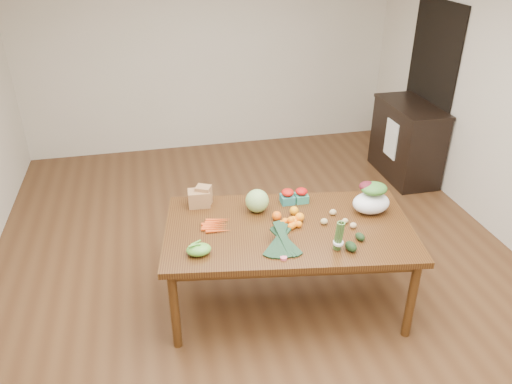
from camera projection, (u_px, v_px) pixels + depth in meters
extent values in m
plane|color=#55361D|center=(259.00, 267.00, 4.71)|extent=(6.00, 6.00, 0.00)
cube|color=beige|center=(209.00, 51.00, 6.63)|extent=(5.00, 0.02, 2.70)
cube|color=#4A2E11|center=(287.00, 265.00, 4.12)|extent=(2.09, 1.37, 0.75)
cube|color=black|center=(428.00, 91.00, 6.05)|extent=(0.02, 1.00, 2.10)
cube|color=black|center=(407.00, 141.00, 6.18)|extent=(0.52, 1.02, 0.94)
cube|color=white|center=(391.00, 139.00, 6.02)|extent=(0.02, 0.28, 0.45)
sphere|color=#90C571|center=(257.00, 201.00, 4.10)|extent=(0.19, 0.19, 0.19)
sphere|color=orange|center=(277.00, 216.00, 4.01)|extent=(0.08, 0.08, 0.08)
sphere|color=#F6A00F|center=(294.00, 211.00, 4.08)|extent=(0.07, 0.07, 0.07)
sphere|color=#FF9D0F|center=(300.00, 217.00, 3.99)|extent=(0.07, 0.07, 0.07)
ellipsoid|color=#5EA738|center=(199.00, 250.00, 3.60)|extent=(0.18, 0.14, 0.08)
ellipsoid|color=#D2C279|center=(324.00, 221.00, 3.96)|extent=(0.06, 0.05, 0.05)
ellipsoid|color=tan|center=(341.00, 223.00, 3.95)|extent=(0.04, 0.04, 0.04)
ellipsoid|color=tan|center=(345.00, 221.00, 3.97)|extent=(0.05, 0.04, 0.04)
ellipsoid|color=tan|center=(333.00, 212.00, 4.09)|extent=(0.06, 0.05, 0.05)
ellipsoid|color=tan|center=(353.00, 225.00, 3.91)|extent=(0.06, 0.05, 0.05)
ellipsoid|color=black|center=(351.00, 246.00, 3.64)|extent=(0.10, 0.12, 0.07)
ellipsoid|color=black|center=(360.00, 237.00, 3.76)|extent=(0.08, 0.10, 0.06)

